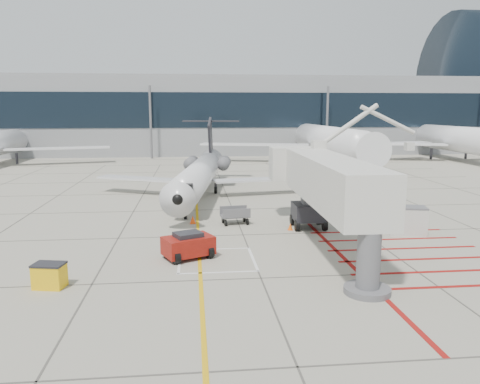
{
  "coord_description": "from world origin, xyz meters",
  "views": [
    {
      "loc": [
        -3.21,
        -25.38,
        8.06
      ],
      "look_at": [
        0.0,
        6.0,
        2.5
      ],
      "focal_mm": 35.0,
      "sensor_mm": 36.0,
      "label": 1
    }
  ],
  "objects": [
    {
      "name": "pushback_tug",
      "position": [
        -3.52,
        -0.45,
        0.77
      ],
      "size": [
        3.08,
        2.6,
        1.54
      ],
      "primitive_type": null,
      "rotation": [
        0.0,
        0.0,
        0.43
      ],
      "color": "maroon",
      "rests_on": "ground_plane"
    },
    {
      "name": "terminal_glass_band",
      "position": [
        10.0,
        55.95,
        8.0
      ],
      "size": [
        180.0,
        0.1,
        6.0
      ],
      "primitive_type": "cube",
      "color": "black",
      "rests_on": "ground_plane"
    },
    {
      "name": "bg_aircraft_c",
      "position": [
        16.93,
        46.0,
        6.29
      ],
      "size": [
        37.76,
        41.96,
        12.59
      ],
      "primitive_type": null,
      "color": "silver",
      "rests_on": "ground_plane"
    },
    {
      "name": "cone_side",
      "position": [
        3.33,
        4.95,
        0.24
      ],
      "size": [
        0.34,
        0.34,
        0.47
      ],
      "primitive_type": "cone",
      "color": "#F95D0D",
      "rests_on": "ground_plane"
    },
    {
      "name": "terminal_building",
      "position": [
        10.0,
        70.0,
        7.0
      ],
      "size": [
        180.0,
        28.0,
        14.0
      ],
      "primitive_type": "cube",
      "color": "gray",
      "rests_on": "ground_plane"
    },
    {
      "name": "bg_aircraft_d",
      "position": [
        39.06,
        46.0,
        6.07
      ],
      "size": [
        36.41,
        40.46,
        12.14
      ],
      "primitive_type": null,
      "color": "silver",
      "rests_on": "ground_plane"
    },
    {
      "name": "baggage_cart",
      "position": [
        -0.25,
        7.07,
        0.63
      ],
      "size": [
        2.14,
        1.51,
        1.26
      ],
      "primitive_type": null,
      "rotation": [
        0.0,
        0.0,
        0.13
      ],
      "color": "#58585D",
      "rests_on": "ground_plane"
    },
    {
      "name": "jet_bridge",
      "position": [
        4.57,
        -0.21,
        3.58
      ],
      "size": [
        8.88,
        18.11,
        7.17
      ],
      "primitive_type": null,
      "rotation": [
        0.0,
        0.0,
        -0.02
      ],
      "color": "silver",
      "rests_on": "ground_plane"
    },
    {
      "name": "ground_power_unit",
      "position": [
        10.72,
        3.15,
        0.92
      ],
      "size": [
        2.57,
        1.85,
        1.84
      ],
      "primitive_type": null,
      "rotation": [
        0.0,
        0.0,
        -0.23
      ],
      "color": "silver",
      "rests_on": "ground_plane"
    },
    {
      "name": "ground_plane",
      "position": [
        0.0,
        0.0,
        0.0
      ],
      "size": [
        260.0,
        260.0,
        0.0
      ],
      "primitive_type": "plane",
      "color": "#9B9685",
      "rests_on": "ground"
    },
    {
      "name": "spill_bin",
      "position": [
        -9.82,
        -4.2,
        0.58
      ],
      "size": [
        1.5,
        1.15,
        1.16
      ],
      "primitive_type": null,
      "rotation": [
        0.0,
        0.0,
        -0.2
      ],
      "color": "yellow",
      "rests_on": "ground_plane"
    },
    {
      "name": "cone_nose",
      "position": [
        -3.26,
        7.48,
        0.29
      ],
      "size": [
        0.41,
        0.41,
        0.57
      ],
      "primitive_type": "cone",
      "color": "#FF490D",
      "rests_on": "ground_plane"
    },
    {
      "name": "regional_jet",
      "position": [
        -2.92,
        15.13,
        3.53
      ],
      "size": [
        24.85,
        29.59,
        7.05
      ],
      "primitive_type": null,
      "rotation": [
        0.0,
        0.0,
        -0.14
      ],
      "color": "silver",
      "rests_on": "ground_plane"
    }
  ]
}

